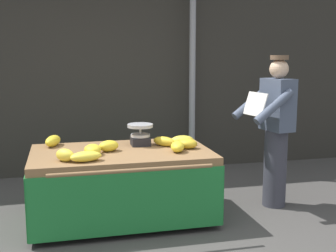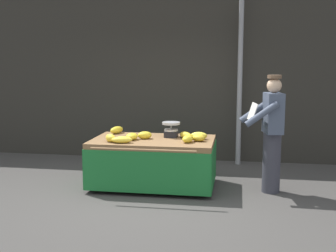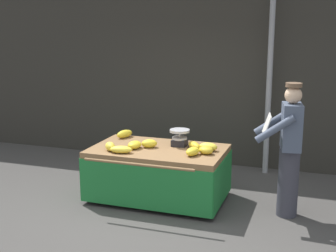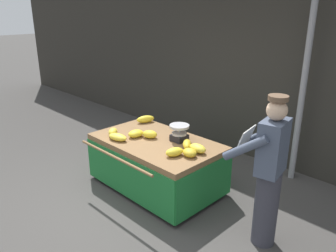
{
  "view_description": "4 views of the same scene",
  "coord_description": "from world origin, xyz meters",
  "px_view_note": "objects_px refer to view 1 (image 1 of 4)",
  "views": [
    {
      "loc": [
        -0.7,
        -3.63,
        1.72
      ],
      "look_at": [
        0.38,
        0.78,
        0.98
      ],
      "focal_mm": 46.68,
      "sensor_mm": 36.0,
      "label": 1
    },
    {
      "loc": [
        1.15,
        -5.52,
        1.91
      ],
      "look_at": [
        0.13,
        0.62,
        0.97
      ],
      "focal_mm": 46.03,
      "sensor_mm": 36.0,
      "label": 2
    },
    {
      "loc": [
        1.98,
        -4.9,
        2.39
      ],
      "look_at": [
        -0.02,
        0.89,
        1.04
      ],
      "focal_mm": 48.53,
      "sensor_mm": 36.0,
      "label": 3
    },
    {
      "loc": [
        3.14,
        -2.23,
        2.54
      ],
      "look_at": [
        0.01,
        0.87,
        0.96
      ],
      "focal_mm": 36.01,
      "sensor_mm": 36.0,
      "label": 4
    }
  ],
  "objects_px": {
    "banana_cart": "(122,169)",
    "banana_bunch_6": "(65,155)",
    "banana_bunch_1": "(53,141)",
    "banana_bunch_5": "(86,156)",
    "vendor_person": "(275,131)",
    "weighing_scale": "(140,135)",
    "banana_bunch_0": "(178,147)",
    "street_pole": "(192,64)",
    "banana_bunch_8": "(93,150)",
    "banana_bunch_7": "(188,144)",
    "banana_bunch_2": "(109,146)",
    "banana_bunch_4": "(164,141)",
    "banana_bunch_3": "(182,140)"
  },
  "relations": [
    {
      "from": "vendor_person",
      "to": "weighing_scale",
      "type": "bearing_deg",
      "value": 171.82
    },
    {
      "from": "banana_cart",
      "to": "banana_bunch_7",
      "type": "distance_m",
      "value": 0.74
    },
    {
      "from": "banana_bunch_8",
      "to": "street_pole",
      "type": "bearing_deg",
      "value": 49.0
    },
    {
      "from": "banana_bunch_6",
      "to": "vendor_person",
      "type": "xyz_separation_m",
      "value": [
        2.31,
        0.34,
        0.08
      ]
    },
    {
      "from": "banana_bunch_3",
      "to": "banana_bunch_7",
      "type": "height_order",
      "value": "banana_bunch_3"
    },
    {
      "from": "street_pole",
      "to": "banana_bunch_6",
      "type": "relative_size",
      "value": 15.58
    },
    {
      "from": "banana_bunch_3",
      "to": "banana_bunch_6",
      "type": "bearing_deg",
      "value": -161.09
    },
    {
      "from": "street_pole",
      "to": "banana_bunch_3",
      "type": "bearing_deg",
      "value": -110.4
    },
    {
      "from": "banana_bunch_8",
      "to": "banana_cart",
      "type": "bearing_deg",
      "value": 22.1
    },
    {
      "from": "banana_bunch_5",
      "to": "banana_bunch_0",
      "type": "bearing_deg",
      "value": 11.7
    },
    {
      "from": "banana_bunch_0",
      "to": "banana_bunch_6",
      "type": "bearing_deg",
      "value": -173.05
    },
    {
      "from": "street_pole",
      "to": "banana_cart",
      "type": "xyz_separation_m",
      "value": [
        -1.28,
        -1.69,
        -1.05
      ]
    },
    {
      "from": "banana_cart",
      "to": "weighing_scale",
      "type": "distance_m",
      "value": 0.45
    },
    {
      "from": "weighing_scale",
      "to": "banana_bunch_1",
      "type": "xyz_separation_m",
      "value": [
        -0.93,
        0.18,
        -0.06
      ]
    },
    {
      "from": "street_pole",
      "to": "banana_cart",
      "type": "relative_size",
      "value": 1.72
    },
    {
      "from": "banana_bunch_7",
      "to": "banana_bunch_8",
      "type": "relative_size",
      "value": 0.86
    },
    {
      "from": "banana_bunch_5",
      "to": "banana_bunch_6",
      "type": "xyz_separation_m",
      "value": [
        -0.19,
        0.06,
        0.01
      ]
    },
    {
      "from": "street_pole",
      "to": "banana_bunch_7",
      "type": "bearing_deg",
      "value": -108.27
    },
    {
      "from": "street_pole",
      "to": "banana_bunch_8",
      "type": "height_order",
      "value": "street_pole"
    },
    {
      "from": "weighing_scale",
      "to": "banana_bunch_5",
      "type": "bearing_deg",
      "value": -135.66
    },
    {
      "from": "banana_cart",
      "to": "banana_bunch_6",
      "type": "relative_size",
      "value": 9.07
    },
    {
      "from": "banana_bunch_3",
      "to": "banana_bunch_4",
      "type": "height_order",
      "value": "banana_bunch_3"
    },
    {
      "from": "banana_bunch_1",
      "to": "banana_bunch_5",
      "type": "distance_m",
      "value": 0.85
    },
    {
      "from": "banana_bunch_6",
      "to": "banana_bunch_7",
      "type": "height_order",
      "value": "banana_bunch_6"
    },
    {
      "from": "weighing_scale",
      "to": "banana_bunch_1",
      "type": "bearing_deg",
      "value": 168.94
    },
    {
      "from": "weighing_scale",
      "to": "banana_bunch_4",
      "type": "distance_m",
      "value": 0.27
    },
    {
      "from": "weighing_scale",
      "to": "banana_bunch_6",
      "type": "distance_m",
      "value": 0.98
    },
    {
      "from": "weighing_scale",
      "to": "banana_bunch_5",
      "type": "xyz_separation_m",
      "value": [
        -0.62,
        -0.61,
        -0.07
      ]
    },
    {
      "from": "weighing_scale",
      "to": "banana_bunch_0",
      "type": "distance_m",
      "value": 0.52
    },
    {
      "from": "weighing_scale",
      "to": "banana_bunch_8",
      "type": "distance_m",
      "value": 0.65
    },
    {
      "from": "banana_bunch_1",
      "to": "banana_bunch_8",
      "type": "distance_m",
      "value": 0.65
    },
    {
      "from": "banana_bunch_3",
      "to": "banana_bunch_5",
      "type": "relative_size",
      "value": 0.85
    },
    {
      "from": "banana_cart",
      "to": "banana_bunch_6",
      "type": "bearing_deg",
      "value": -150.03
    },
    {
      "from": "street_pole",
      "to": "banana_bunch_5",
      "type": "distance_m",
      "value": 2.78
    },
    {
      "from": "banana_bunch_5",
      "to": "street_pole",
      "type": "bearing_deg",
      "value": 51.41
    },
    {
      "from": "banana_bunch_1",
      "to": "banana_bunch_4",
      "type": "height_order",
      "value": "banana_bunch_1"
    },
    {
      "from": "banana_bunch_3",
      "to": "banana_bunch_7",
      "type": "xyz_separation_m",
      "value": [
        0.01,
        -0.17,
        -0.0
      ]
    },
    {
      "from": "weighing_scale",
      "to": "banana_bunch_2",
      "type": "bearing_deg",
      "value": -148.59
    },
    {
      "from": "banana_cart",
      "to": "banana_bunch_2",
      "type": "relative_size",
      "value": 8.6
    },
    {
      "from": "banana_bunch_2",
      "to": "banana_bunch_5",
      "type": "height_order",
      "value": "banana_bunch_2"
    },
    {
      "from": "banana_bunch_0",
      "to": "banana_bunch_7",
      "type": "relative_size",
      "value": 1.2
    },
    {
      "from": "banana_bunch_3",
      "to": "weighing_scale",
      "type": "bearing_deg",
      "value": 164.7
    },
    {
      "from": "street_pole",
      "to": "banana_bunch_8",
      "type": "distance_m",
      "value": 2.53
    },
    {
      "from": "banana_bunch_3",
      "to": "banana_bunch_4",
      "type": "distance_m",
      "value": 0.2
    },
    {
      "from": "banana_bunch_5",
      "to": "banana_bunch_7",
      "type": "bearing_deg",
      "value": 16.47
    },
    {
      "from": "banana_bunch_5",
      "to": "vendor_person",
      "type": "bearing_deg",
      "value": 10.45
    },
    {
      "from": "banana_bunch_4",
      "to": "banana_bunch_7",
      "type": "distance_m",
      "value": 0.28
    },
    {
      "from": "weighing_scale",
      "to": "banana_bunch_5",
      "type": "height_order",
      "value": "weighing_scale"
    },
    {
      "from": "banana_bunch_5",
      "to": "banana_bunch_6",
      "type": "height_order",
      "value": "banana_bunch_6"
    },
    {
      "from": "banana_bunch_7",
      "to": "banana_bunch_8",
      "type": "height_order",
      "value": "banana_bunch_8"
    }
  ]
}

